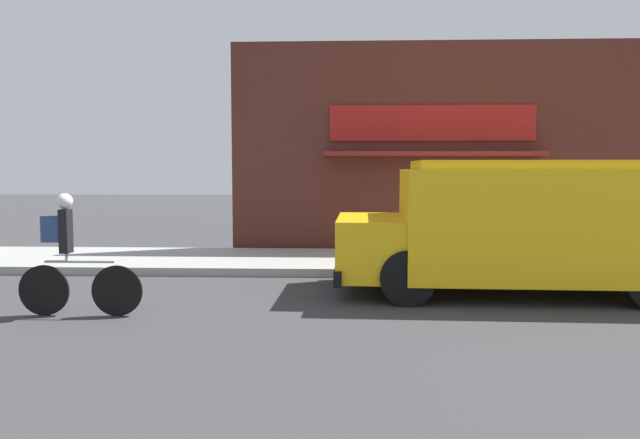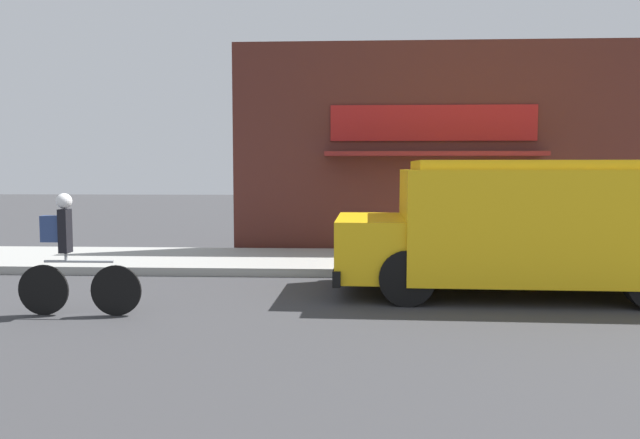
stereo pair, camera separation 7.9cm
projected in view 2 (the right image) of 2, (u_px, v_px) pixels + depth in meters
name	position (u px, v px, depth m)	size (l,w,h in m)	color
ground_plane	(532.00, 280.00, 11.37)	(70.00, 70.00, 0.00)	#38383A
sidewalk	(512.00, 263.00, 12.83)	(28.00, 2.96, 0.16)	#999993
storefront	(492.00, 149.00, 14.38)	(12.19, 0.84, 4.94)	#4C231E
school_bus	(529.00, 224.00, 9.96)	(5.73, 2.87, 2.15)	yellow
cyclist	(70.00, 258.00, 8.55)	(1.72, 0.21, 1.69)	black
trash_bin	(576.00, 237.00, 12.60)	(0.64, 0.64, 0.94)	#38383D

